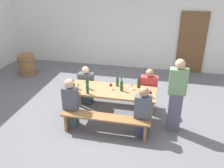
{
  "coord_description": "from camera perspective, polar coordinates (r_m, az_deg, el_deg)",
  "views": [
    {
      "loc": [
        1.09,
        -4.88,
        3.24
      ],
      "look_at": [
        0.0,
        0.0,
        0.9
      ],
      "focal_mm": 38.4,
      "sensor_mm": 36.0,
      "label": 1
    }
  ],
  "objects": [
    {
      "name": "tasting_table",
      "position": [
        5.62,
        0.0,
        -2.12
      ],
      "size": [
        2.05,
        0.78,
        0.75
      ],
      "color": "#9E7247",
      "rests_on": "ground"
    },
    {
      "name": "wine_glass_2",
      "position": [
        5.27,
        9.18,
        -1.87
      ],
      "size": [
        0.07,
        0.07,
        0.18
      ],
      "color": "silver",
      "rests_on": "tasting_table"
    },
    {
      "name": "seated_guest_near_0",
      "position": [
        5.44,
        -9.76,
        -4.68
      ],
      "size": [
        0.33,
        0.24,
        1.18
      ],
      "rotation": [
        0.0,
        0.0,
        1.57
      ],
      "color": "#3D565C",
      "rests_on": "ground"
    },
    {
      "name": "wine_glass_0",
      "position": [
        5.57,
        -0.27,
        -0.08
      ],
      "size": [
        0.08,
        0.08,
        0.17
      ],
      "color": "silver",
      "rests_on": "tasting_table"
    },
    {
      "name": "wine_bottle_1",
      "position": [
        5.4,
        -5.85,
        -1.14
      ],
      "size": [
        0.07,
        0.07,
        0.31
      ],
      "color": "#234C2D",
      "rests_on": "tasting_table"
    },
    {
      "name": "bench_near",
      "position": [
        5.2,
        -1.67,
        -8.61
      ],
      "size": [
        1.95,
        0.3,
        0.45
      ],
      "color": "olive",
      "rests_on": "ground"
    },
    {
      "name": "seated_guest_far_1",
      "position": [
        6.06,
        8.67,
        -1.75
      ],
      "size": [
        0.42,
        0.24,
        1.13
      ],
      "rotation": [
        0.0,
        0.0,
        -1.57
      ],
      "color": "#3D493A",
      "rests_on": "ground"
    },
    {
      "name": "wine_glass_1",
      "position": [
        5.63,
        -8.06,
        -0.07
      ],
      "size": [
        0.08,
        0.08,
        0.18
      ],
      "color": "silver",
      "rests_on": "tasting_table"
    },
    {
      "name": "ground_plane",
      "position": [
        5.96,
        0.0,
        -7.86
      ],
      "size": [
        24.0,
        24.0,
        0.0
      ],
      "primitive_type": "plane",
      "color": "slate"
    },
    {
      "name": "wine_bottle_2",
      "position": [
        5.53,
        -9.13,
        -0.76
      ],
      "size": [
        0.07,
        0.07,
        0.3
      ],
      "color": "#143319",
      "rests_on": "tasting_table"
    },
    {
      "name": "wine_glass_4",
      "position": [
        5.58,
        4.64,
        -0.16
      ],
      "size": [
        0.07,
        0.07,
        0.16
      ],
      "color": "silver",
      "rests_on": "tasting_table"
    },
    {
      "name": "seated_guest_far_0",
      "position": [
        6.37,
        -6.15,
        -0.61
      ],
      "size": [
        0.4,
        0.24,
        1.06
      ],
      "rotation": [
        0.0,
        0.0,
        -1.57
      ],
      "color": "#2D3F45",
      "rests_on": "ground"
    },
    {
      "name": "standing_host",
      "position": [
        5.3,
        15.0,
        -3.03
      ],
      "size": [
        0.37,
        0.24,
        1.68
      ],
      "rotation": [
        0.0,
        0.0,
        3.14
      ],
      "color": "#575264",
      "rests_on": "ground"
    },
    {
      "name": "wine_bottle_3",
      "position": [
        5.73,
        1.29,
        0.69
      ],
      "size": [
        0.06,
        0.06,
        0.34
      ],
      "color": "#194723",
      "rests_on": "tasting_table"
    },
    {
      "name": "seated_guest_near_1",
      "position": [
        5.11,
        7.32,
        -6.78
      ],
      "size": [
        0.35,
        0.24,
        1.16
      ],
      "rotation": [
        0.0,
        0.0,
        1.57
      ],
      "color": "#3E3E64",
      "rests_on": "ground"
    },
    {
      "name": "bench_far",
      "position": [
        6.36,
        1.35,
        -1.88
      ],
      "size": [
        1.95,
        0.3,
        0.45
      ],
      "color": "olive",
      "rests_on": "ground"
    },
    {
      "name": "wine_bottle_0",
      "position": [
        5.49,
        2.29,
        -0.4
      ],
      "size": [
        0.07,
        0.07,
        0.33
      ],
      "color": "#194723",
      "rests_on": "tasting_table"
    },
    {
      "name": "wine_barrel",
      "position": [
        8.8,
        -19.59,
        4.4
      ],
      "size": [
        0.61,
        0.61,
        0.69
      ],
      "color": "olive",
      "rests_on": "ground"
    },
    {
      "name": "wine_glass_3",
      "position": [
        5.5,
        -8.18,
        -0.97
      ],
      "size": [
        0.07,
        0.07,
        0.14
      ],
      "color": "silver",
      "rests_on": "tasting_table"
    },
    {
      "name": "wooden_door",
      "position": [
        8.67,
        18.41,
        9.2
      ],
      "size": [
        0.9,
        0.06,
        2.1
      ],
      "primitive_type": "cube",
      "color": "brown",
      "rests_on": "ground"
    },
    {
      "name": "wine_bottle_5",
      "position": [
        5.63,
        -5.9,
        0.03
      ],
      "size": [
        0.08,
        0.08,
        0.3
      ],
      "color": "#194723",
      "rests_on": "tasting_table"
    },
    {
      "name": "back_wall",
      "position": [
        8.71,
        5.33,
        14.14
      ],
      "size": [
        14.0,
        0.2,
        3.2
      ],
      "primitive_type": "cube",
      "color": "silver",
      "rests_on": "ground"
    },
    {
      "name": "wine_bottle_4",
      "position": [
        5.68,
        6.42,
        0.24
      ],
      "size": [
        0.08,
        0.08,
        0.32
      ],
      "color": "#332814",
      "rests_on": "tasting_table"
    }
  ]
}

